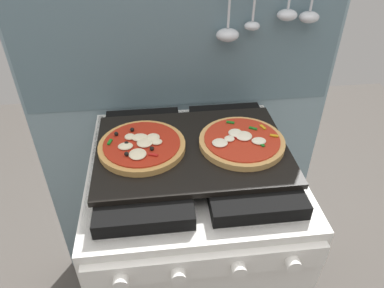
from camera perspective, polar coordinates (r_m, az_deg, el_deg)
The scene contains 5 objects.
kitchen_backsplash at distance 1.37m, azimuth -1.52°, elevation 3.58°, with size 1.10×0.09×1.55m.
stove at distance 1.35m, azimuth 0.01°, elevation -16.56°, with size 0.60×0.64×0.90m.
baking_tray at distance 1.02m, azimuth 0.00°, elevation -0.81°, with size 0.54×0.38×0.02m, color black.
pizza_left at distance 1.01m, azimuth -7.95°, elevation -0.28°, with size 0.24×0.24×0.03m.
pizza_right at distance 1.03m, azimuth 7.85°, elevation 0.44°, with size 0.24×0.24×0.03m.
Camera 1 is at (-0.10, -0.81, 1.53)m, focal length 33.68 mm.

